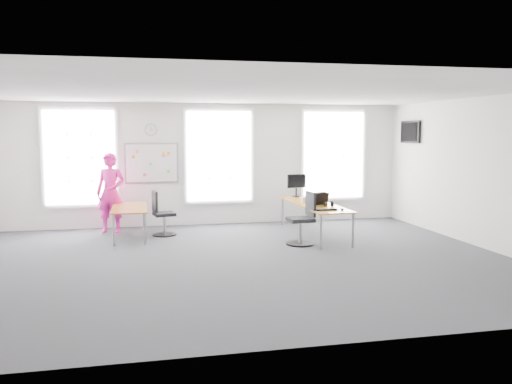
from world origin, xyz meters
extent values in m
plane|color=#29282D|center=(0.00, 0.00, 0.00)|extent=(10.00, 10.00, 0.00)
plane|color=silver|center=(0.00, 0.00, 3.00)|extent=(10.00, 10.00, 0.00)
plane|color=white|center=(0.00, 4.00, 1.50)|extent=(10.00, 0.00, 10.00)
plane|color=white|center=(0.00, -4.00, 1.50)|extent=(10.00, 0.00, 10.00)
plane|color=white|center=(5.00, 0.00, 1.50)|extent=(0.00, 10.00, 10.00)
cube|color=silver|center=(-3.00, 3.97, 1.70)|extent=(1.60, 0.06, 2.20)
cube|color=silver|center=(0.30, 3.97, 1.70)|extent=(1.60, 0.06, 2.20)
cube|color=silver|center=(3.30, 3.97, 1.70)|extent=(1.60, 0.06, 2.20)
cube|color=#B97E19|center=(2.14, 2.01, 0.71)|extent=(0.79, 2.97, 0.03)
cylinder|color=gray|center=(1.80, 0.59, 0.35)|extent=(0.05, 0.05, 0.69)
cylinder|color=gray|center=(2.47, 0.59, 0.35)|extent=(0.05, 0.05, 0.69)
cylinder|color=gray|center=(1.80, 3.44, 0.35)|extent=(0.05, 0.05, 0.69)
cylinder|color=gray|center=(2.47, 3.44, 0.35)|extent=(0.05, 0.05, 0.69)
cube|color=#B97E19|center=(-1.88, 2.68, 0.66)|extent=(0.74, 1.85, 0.03)
cylinder|color=gray|center=(-2.19, 1.81, 0.32)|extent=(0.05, 0.05, 0.65)
cylinder|color=gray|center=(-1.57, 1.81, 0.32)|extent=(0.05, 0.05, 0.65)
cylinder|color=gray|center=(-2.19, 3.54, 0.32)|extent=(0.05, 0.05, 0.65)
cylinder|color=gray|center=(-1.57, 3.54, 0.32)|extent=(0.05, 0.05, 0.65)
cylinder|color=black|center=(1.54, 1.12, 0.02)|extent=(0.58, 0.58, 0.03)
cylinder|color=gray|center=(1.54, 1.12, 0.27)|extent=(0.07, 0.07, 0.47)
cube|color=black|center=(1.54, 1.12, 0.52)|extent=(0.52, 0.52, 0.08)
cube|color=black|center=(1.76, 1.14, 0.83)|extent=(0.09, 0.47, 0.50)
cylinder|color=black|center=(-1.13, 2.74, 0.02)|extent=(0.53, 0.53, 0.03)
cylinder|color=gray|center=(-1.13, 2.74, 0.25)|extent=(0.06, 0.06, 0.43)
cube|color=black|center=(-1.13, 2.74, 0.48)|extent=(0.52, 0.52, 0.07)
cube|color=black|center=(-1.33, 2.70, 0.77)|extent=(0.12, 0.43, 0.46)
imported|color=#EC1D94|center=(-2.30, 3.36, 0.92)|extent=(0.77, 0.62, 1.83)
cube|color=silver|center=(-1.35, 3.97, 1.55)|extent=(1.20, 0.03, 0.90)
cylinder|color=gray|center=(-1.35, 3.97, 2.35)|extent=(0.30, 0.04, 0.30)
cube|color=black|center=(4.95, 3.00, 2.30)|extent=(0.06, 0.90, 0.55)
cube|color=black|center=(2.03, 0.95, 0.73)|extent=(0.45, 0.17, 0.02)
ellipsoid|color=black|center=(2.35, 0.89, 0.74)|extent=(0.08, 0.12, 0.04)
cylinder|color=black|center=(2.27, 1.22, 0.73)|extent=(0.07, 0.07, 0.01)
cylinder|color=black|center=(2.20, 1.47, 0.77)|extent=(0.04, 0.10, 0.10)
cylinder|color=black|center=(2.35, 1.47, 0.77)|extent=(0.04, 0.10, 0.10)
cylinder|color=gold|center=(2.20, 1.47, 0.77)|extent=(0.01, 0.11, 0.11)
cube|color=black|center=(2.28, 1.47, 0.83)|extent=(0.18, 0.02, 0.02)
cube|color=black|center=(2.18, 1.73, 0.86)|extent=(0.35, 0.17, 0.28)
cube|color=#E65014|center=(2.18, 1.65, 0.85)|extent=(0.34, 0.18, 0.25)
cube|color=black|center=(2.18, 1.64, 0.86)|extent=(0.36, 0.19, 0.27)
cube|color=beige|center=(2.07, 2.22, 0.78)|extent=(0.34, 0.27, 0.11)
cylinder|color=black|center=(2.10, 3.28, 0.73)|extent=(0.20, 0.20, 0.02)
cylinder|color=black|center=(2.10, 3.28, 0.83)|extent=(0.04, 0.04, 0.20)
cube|color=black|center=(2.10, 3.27, 1.11)|extent=(0.49, 0.12, 0.33)
cube|color=black|center=(2.10, 3.25, 1.11)|extent=(0.45, 0.09, 0.29)
camera|label=1|loc=(-1.70, -9.35, 2.31)|focal=38.00mm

